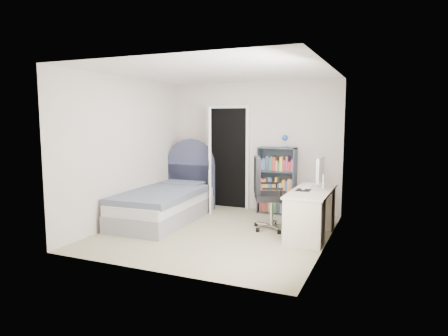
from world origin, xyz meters
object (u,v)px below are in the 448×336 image
at_px(bed, 166,202).
at_px(office_chair, 266,190).
at_px(desk, 311,211).
at_px(floor_lamp, 206,182).
at_px(nightstand, 193,187).
at_px(bookcase, 277,183).

distance_m(bed, office_chair, 1.85).
distance_m(desk, office_chair, 0.80).
xyz_separation_m(floor_lamp, office_chair, (1.60, -1.10, 0.13)).
distance_m(nightstand, desk, 2.91).
xyz_separation_m(bed, floor_lamp, (0.22, 1.18, 0.20)).
distance_m(nightstand, floor_lamp, 0.34).
height_order(bed, nightstand, bed).
distance_m(bed, nightstand, 1.21).
bearing_deg(floor_lamp, bed, -100.48).
height_order(bookcase, desk, bookcase).
xyz_separation_m(nightstand, bookcase, (1.78, 0.01, 0.19)).
bearing_deg(office_chair, floor_lamp, 145.58).
bearing_deg(bookcase, nightstand, -179.68).
bearing_deg(nightstand, desk, -23.90).
distance_m(bookcase, office_chair, 1.14).
bearing_deg(bookcase, desk, -53.53).
relative_size(bed, office_chair, 1.95).
relative_size(nightstand, office_chair, 0.51).
relative_size(bookcase, desk, 1.03).
bearing_deg(nightstand, floor_lamp, -4.25).
relative_size(floor_lamp, bookcase, 0.85).
height_order(bed, office_chair, bed).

